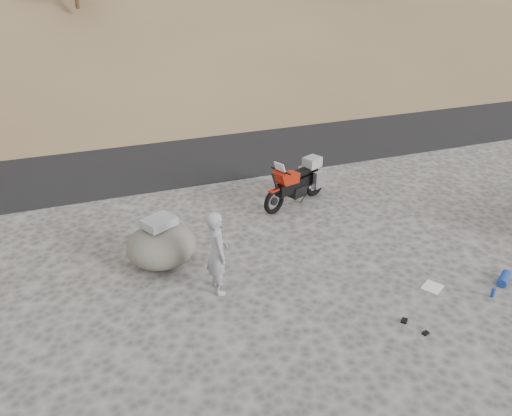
# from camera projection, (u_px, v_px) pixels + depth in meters

# --- Properties ---
(ground) EXTENTS (140.00, 140.00, 0.00)m
(ground) POSITION_uv_depth(u_px,v_px,m) (341.00, 275.00, 10.56)
(ground) COLOR #484642
(ground) RESTS_ON ground
(road) EXTENTS (120.00, 7.00, 0.05)m
(road) POSITION_uv_depth(u_px,v_px,m) (219.00, 142.00, 18.08)
(road) COLOR black
(road) RESTS_ON ground
(motorcycle) EXTENTS (2.21, 1.22, 1.40)m
(motorcycle) POSITION_uv_depth(u_px,v_px,m) (298.00, 182.00, 13.38)
(motorcycle) COLOR black
(motorcycle) RESTS_ON ground
(man) EXTENTS (0.45, 0.66, 1.78)m
(man) POSITION_uv_depth(u_px,v_px,m) (219.00, 290.00, 10.10)
(man) COLOR gray
(man) RESTS_ON ground
(boulder) EXTENTS (1.78, 1.63, 1.15)m
(boulder) POSITION_uv_depth(u_px,v_px,m) (161.00, 245.00, 10.68)
(boulder) COLOR #514D45
(boulder) RESTS_ON ground
(gear_white_cloth) EXTENTS (0.52, 0.50, 0.01)m
(gear_white_cloth) POSITION_uv_depth(u_px,v_px,m) (432.00, 287.00, 10.17)
(gear_white_cloth) COLOR white
(gear_white_cloth) RESTS_ON ground
(gear_blue_mat) EXTENTS (0.50, 0.42, 0.19)m
(gear_blue_mat) POSITION_uv_depth(u_px,v_px,m) (504.00, 279.00, 10.28)
(gear_blue_mat) COLOR navy
(gear_blue_mat) RESTS_ON ground
(gear_bottle) EXTENTS (0.08, 0.08, 0.20)m
(gear_bottle) POSITION_uv_depth(u_px,v_px,m) (493.00, 293.00, 9.85)
(gear_bottle) COLOR navy
(gear_bottle) RESTS_ON ground
(gear_glove_a) EXTENTS (0.14, 0.12, 0.03)m
(gear_glove_a) POSITION_uv_depth(u_px,v_px,m) (426.00, 333.00, 8.92)
(gear_glove_a) COLOR black
(gear_glove_a) RESTS_ON ground
(gear_glove_b) EXTENTS (0.17, 0.17, 0.05)m
(gear_glove_b) POSITION_uv_depth(u_px,v_px,m) (404.00, 321.00, 9.21)
(gear_glove_b) COLOR black
(gear_glove_b) RESTS_ON ground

